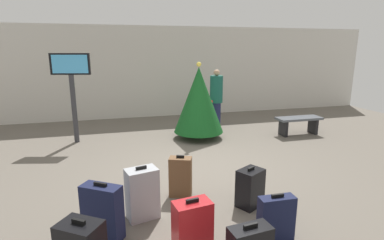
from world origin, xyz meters
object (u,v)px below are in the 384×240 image
(flight_info_kiosk, at_px, (72,81))
(suitcase_7, at_px, (142,194))
(holiday_tree, at_px, (199,100))
(suitcase_4, at_px, (250,188))
(suitcase_5, at_px, (102,212))
(waiting_bench, at_px, (299,122))
(suitcase_0, at_px, (192,230))
(traveller_0, at_px, (216,97))
(suitcase_2, at_px, (180,177))
(suitcase_3, at_px, (276,218))

(flight_info_kiosk, xyz_separation_m, suitcase_7, (1.25, -3.91, -1.17))
(holiday_tree, xyz_separation_m, suitcase_7, (-1.80, -3.47, -0.65))
(holiday_tree, distance_m, suitcase_7, 3.96)
(flight_info_kiosk, relative_size, suitcase_4, 3.59)
(suitcase_5, xyz_separation_m, suitcase_7, (0.51, 0.34, 0.01))
(holiday_tree, xyz_separation_m, waiting_bench, (2.71, -0.39, -0.66))
(suitcase_0, relative_size, suitcase_7, 0.94)
(holiday_tree, relative_size, suitcase_7, 2.61)
(suitcase_7, bearing_deg, traveller_0, 59.62)
(suitcase_2, height_order, suitcase_3, suitcase_2)
(flight_info_kiosk, height_order, waiting_bench, flight_info_kiosk)
(traveller_0, relative_size, suitcase_7, 2.26)
(holiday_tree, distance_m, flight_info_kiosk, 3.12)
(suitcase_4, bearing_deg, suitcase_5, -173.00)
(suitcase_0, xyz_separation_m, suitcase_2, (0.19, 1.43, -0.02))
(holiday_tree, relative_size, suitcase_3, 3.28)
(suitcase_4, height_order, suitcase_7, suitcase_7)
(suitcase_5, bearing_deg, waiting_bench, 34.27)
(suitcase_0, height_order, suitcase_5, suitcase_5)
(holiday_tree, bearing_deg, suitcase_3, -93.70)
(suitcase_0, distance_m, suitcase_5, 1.14)
(suitcase_7, bearing_deg, suitcase_3, -30.72)
(waiting_bench, relative_size, suitcase_5, 1.67)
(suitcase_2, bearing_deg, suitcase_0, -97.53)
(suitcase_3, height_order, suitcase_5, suitcase_5)
(holiday_tree, distance_m, waiting_bench, 2.82)
(traveller_0, bearing_deg, holiday_tree, -129.19)
(holiday_tree, bearing_deg, flight_info_kiosk, 171.73)
(suitcase_2, bearing_deg, suitcase_3, -57.71)
(waiting_bench, relative_size, suitcase_3, 2.05)
(holiday_tree, relative_size, suitcase_4, 3.23)
(flight_info_kiosk, height_order, suitcase_3, flight_info_kiosk)
(waiting_bench, bearing_deg, suitcase_2, -146.08)
(flight_info_kiosk, distance_m, suitcase_5, 4.47)
(holiday_tree, height_order, flight_info_kiosk, flight_info_kiosk)
(suitcase_4, bearing_deg, holiday_tree, 86.22)
(suitcase_3, height_order, suitcase_7, suitcase_7)
(suitcase_4, xyz_separation_m, suitcase_5, (-2.08, -0.26, 0.06))
(flight_info_kiosk, distance_m, waiting_bench, 5.93)
(suitcase_5, distance_m, suitcase_7, 0.62)
(suitcase_2, relative_size, suitcase_3, 1.13)
(flight_info_kiosk, relative_size, suitcase_7, 2.90)
(flight_info_kiosk, relative_size, suitcase_5, 2.97)
(suitcase_5, relative_size, suitcase_7, 0.98)
(flight_info_kiosk, xyz_separation_m, traveller_0, (3.88, 0.58, -0.64))
(waiting_bench, bearing_deg, suitcase_0, -135.16)
(suitcase_4, bearing_deg, suitcase_2, 148.34)
(suitcase_2, height_order, suitcase_4, suitcase_2)
(suitcase_7, bearing_deg, flight_info_kiosk, 107.70)
(waiting_bench, xyz_separation_m, suitcase_7, (-4.51, -3.08, 0.01))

